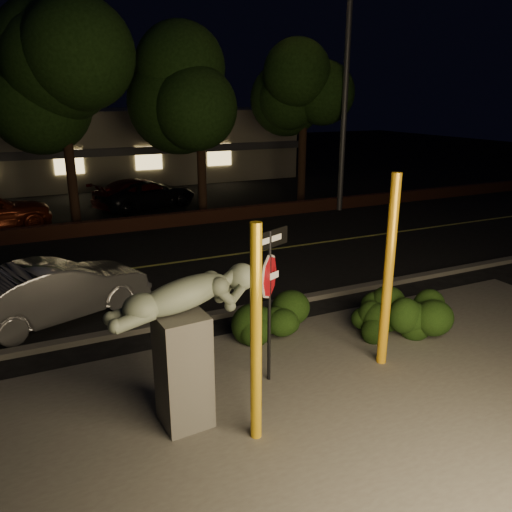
% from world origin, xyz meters
% --- Properties ---
extents(ground, '(90.00, 90.00, 0.00)m').
position_xyz_m(ground, '(0.00, 10.00, 0.00)').
color(ground, black).
rests_on(ground, ground).
extents(patio, '(14.00, 6.00, 0.02)m').
position_xyz_m(patio, '(0.00, -1.00, 0.01)').
color(patio, '#4C4944').
rests_on(patio, ground).
extents(road, '(80.00, 8.00, 0.01)m').
position_xyz_m(road, '(0.00, 7.00, 0.01)').
color(road, black).
rests_on(road, ground).
extents(lane_marking, '(80.00, 0.12, 0.00)m').
position_xyz_m(lane_marking, '(0.00, 7.00, 0.02)').
color(lane_marking, '#B8B849').
rests_on(lane_marking, road).
extents(curb, '(80.00, 0.25, 0.12)m').
position_xyz_m(curb, '(0.00, 2.90, 0.06)').
color(curb, '#4C4944').
rests_on(curb, ground).
extents(brick_wall, '(40.00, 0.35, 0.50)m').
position_xyz_m(brick_wall, '(0.00, 11.30, 0.25)').
color(brick_wall, '#4B2418').
rests_on(brick_wall, ground).
extents(parking_lot, '(40.00, 12.00, 0.01)m').
position_xyz_m(parking_lot, '(0.00, 17.00, 0.01)').
color(parking_lot, black).
rests_on(parking_lot, ground).
extents(building, '(22.00, 10.20, 4.00)m').
position_xyz_m(building, '(0.00, 24.99, 2.00)').
color(building, slate).
rests_on(building, ground).
extents(tree_far_b, '(5.20, 5.20, 8.41)m').
position_xyz_m(tree_far_b, '(-2.50, 13.20, 6.05)').
color(tree_far_b, black).
rests_on(tree_far_b, ground).
extents(tree_far_c, '(4.80, 4.80, 7.84)m').
position_xyz_m(tree_far_c, '(2.50, 12.80, 5.66)').
color(tree_far_c, black).
rests_on(tree_far_c, ground).
extents(tree_far_d, '(4.40, 4.40, 7.42)m').
position_xyz_m(tree_far_d, '(7.50, 13.30, 5.42)').
color(tree_far_d, black).
rests_on(tree_far_d, ground).
extents(yellow_pole_left, '(0.16, 0.16, 3.18)m').
position_xyz_m(yellow_pole_left, '(-1.56, -1.18, 1.59)').
color(yellow_pole_left, gold).
rests_on(yellow_pole_left, ground).
extents(yellow_pole_right, '(0.18, 0.18, 3.50)m').
position_xyz_m(yellow_pole_right, '(1.42, -0.24, 1.75)').
color(yellow_pole_right, '#F4AA19').
rests_on(yellow_pole_right, ground).
extents(signpost, '(0.83, 0.40, 2.67)m').
position_xyz_m(signpost, '(-0.72, 0.10, 1.90)').
color(signpost, black).
rests_on(signpost, ground).
extents(sculpture, '(2.21, 0.74, 2.36)m').
position_xyz_m(sculpture, '(-2.34, -0.43, 1.46)').
color(sculpture, '#4C4944').
rests_on(sculpture, ground).
extents(hedge_center, '(1.95, 1.43, 0.92)m').
position_xyz_m(hedge_center, '(0.12, 1.56, 0.46)').
color(hedge_center, black).
rests_on(hedge_center, ground).
extents(hedge_right, '(1.74, 1.22, 1.03)m').
position_xyz_m(hedge_right, '(2.10, 0.74, 0.51)').
color(hedge_right, black).
rests_on(hedge_right, ground).
extents(hedge_far_right, '(1.61, 1.18, 1.01)m').
position_xyz_m(hedge_far_right, '(2.70, 0.23, 0.51)').
color(hedge_far_right, black).
rests_on(hedge_far_right, ground).
extents(streetlight, '(1.74, 0.50, 11.52)m').
position_xyz_m(streetlight, '(7.86, 11.05, 6.86)').
color(streetlight, '#47474C').
rests_on(streetlight, ground).
extents(silver_sedan, '(4.22, 2.72, 1.31)m').
position_xyz_m(silver_sedan, '(-3.81, 4.32, 0.66)').
color(silver_sedan, '#9F9FA3').
rests_on(silver_sedan, ground).
extents(parked_car_darkred, '(4.74, 3.32, 1.27)m').
position_xyz_m(parked_car_darkred, '(0.49, 15.25, 0.64)').
color(parked_car_darkred, '#3D090A').
rests_on(parked_car_darkred, ground).
extents(parked_car_dark, '(4.88, 3.45, 1.24)m').
position_xyz_m(parked_car_dark, '(0.68, 14.99, 0.62)').
color(parked_car_dark, black).
rests_on(parked_car_dark, ground).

